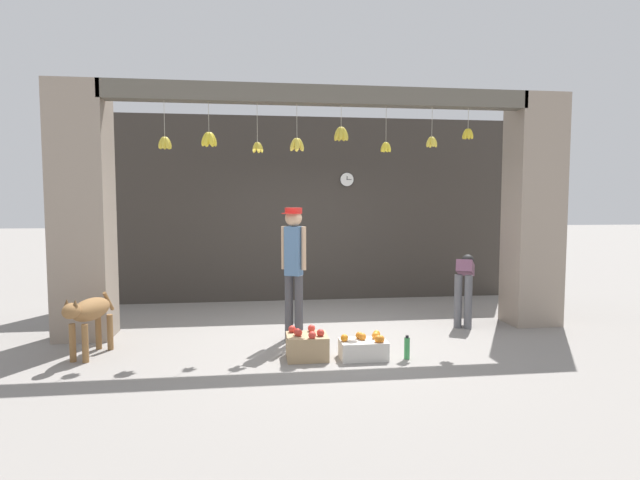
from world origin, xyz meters
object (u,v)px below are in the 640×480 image
at_px(dog, 89,313).
at_px(worker_stooping, 465,280).
at_px(fruit_crate_apples, 307,346).
at_px(water_bottle, 407,348).
at_px(shopkeeper, 294,261).
at_px(wall_clock, 347,180).
at_px(fruit_crate_oranges, 364,348).

xyz_separation_m(dog, worker_stooping, (4.96, 0.89, 0.15)).
xyz_separation_m(fruit_crate_apples, water_bottle, (1.14, -0.16, -0.02)).
xyz_separation_m(shopkeeper, wall_clock, (1.17, 2.61, 1.18)).
bearing_deg(shopkeeper, water_bottle, 168.07).
xyz_separation_m(dog, shopkeeper, (2.42, 0.43, 0.52)).
bearing_deg(shopkeeper, dog, 36.76).
xyz_separation_m(fruit_crate_oranges, fruit_crate_apples, (-0.65, 0.08, 0.03)).
bearing_deg(wall_clock, worker_stooping, -57.44).
bearing_deg(fruit_crate_apples, wall_clock, 72.44).
relative_size(fruit_crate_oranges, fruit_crate_apples, 1.14).
relative_size(shopkeeper, water_bottle, 6.34).
bearing_deg(water_bottle, fruit_crate_oranges, 170.62).
height_order(shopkeeper, worker_stooping, shopkeeper).
relative_size(dog, fruit_crate_oranges, 1.73).
distance_m(shopkeeper, wall_clock, 3.09).
bearing_deg(shopkeeper, worker_stooping, -143.00).
bearing_deg(shopkeeper, fruit_crate_apples, 122.83).
distance_m(shopkeeper, fruit_crate_apples, 1.21).
height_order(dog, worker_stooping, worker_stooping).
distance_m(dog, water_bottle, 3.71).
height_order(worker_stooping, fruit_crate_apples, worker_stooping).
xyz_separation_m(worker_stooping, wall_clock, (-1.37, 2.14, 1.55)).
bearing_deg(fruit_crate_oranges, worker_stooping, 37.15).
bearing_deg(wall_clock, fruit_crate_apples, -107.56).
height_order(water_bottle, wall_clock, wall_clock).
relative_size(dog, water_bottle, 3.40).
xyz_separation_m(dog, fruit_crate_oranges, (3.16, -0.47, -0.39)).
bearing_deg(dog, water_bottle, 97.48).
relative_size(fruit_crate_apples, water_bottle, 1.72).
bearing_deg(dog, wall_clock, 146.31).
relative_size(shopkeeper, wall_clock, 6.72).
bearing_deg(worker_stooping, water_bottle, -103.48).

